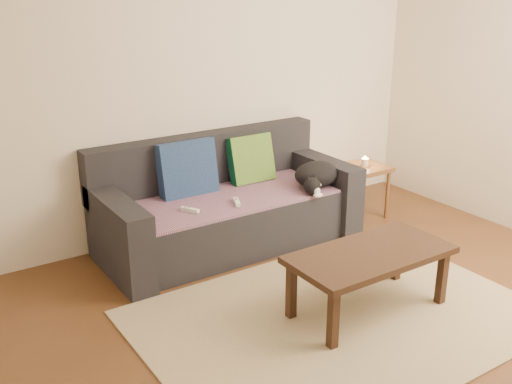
% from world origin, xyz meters
% --- Properties ---
extents(ground, '(4.50, 4.50, 0.00)m').
position_xyz_m(ground, '(0.00, 0.00, 0.00)').
color(ground, brown).
rests_on(ground, ground).
extents(back_wall, '(4.50, 0.04, 2.60)m').
position_xyz_m(back_wall, '(0.00, 2.00, 1.30)').
color(back_wall, beige).
rests_on(back_wall, ground).
extents(sofa, '(2.10, 0.94, 0.87)m').
position_xyz_m(sofa, '(0.00, 1.57, 0.31)').
color(sofa, '#232328').
rests_on(sofa, ground).
extents(throw_blanket, '(1.66, 0.74, 0.02)m').
position_xyz_m(throw_blanket, '(0.00, 1.48, 0.43)').
color(throw_blanket, '#42274A').
rests_on(throw_blanket, sofa).
extents(cushion_navy, '(0.48, 0.20, 0.50)m').
position_xyz_m(cushion_navy, '(-0.25, 1.74, 0.63)').
color(cushion_navy, navy).
rests_on(cushion_navy, throw_blanket).
extents(cushion_green, '(0.40, 0.20, 0.42)m').
position_xyz_m(cushion_green, '(0.35, 1.74, 0.63)').
color(cushion_green, '#0B482A').
rests_on(cushion_green, throw_blanket).
extents(cat, '(0.49, 0.41, 0.21)m').
position_xyz_m(cat, '(0.71, 1.28, 0.54)').
color(cat, black).
rests_on(cat, throw_blanket).
extents(wii_remote_a, '(0.10, 0.15, 0.03)m').
position_xyz_m(wii_remote_a, '(-0.44, 1.36, 0.46)').
color(wii_remote_a, white).
rests_on(wii_remote_a, throw_blanket).
extents(wii_remote_b, '(0.09, 0.15, 0.03)m').
position_xyz_m(wii_remote_b, '(-0.06, 1.31, 0.46)').
color(wii_remote_b, white).
rests_on(wii_remote_b, throw_blanket).
extents(side_table, '(0.39, 0.39, 0.49)m').
position_xyz_m(side_table, '(1.36, 1.39, 0.40)').
color(side_table, brown).
rests_on(side_table, ground).
extents(candle, '(0.06, 0.06, 0.09)m').
position_xyz_m(candle, '(1.36, 1.39, 0.52)').
color(candle, beige).
rests_on(candle, side_table).
extents(rug, '(2.50, 1.80, 0.01)m').
position_xyz_m(rug, '(0.00, 0.15, 0.01)').
color(rug, tan).
rests_on(rug, ground).
extents(coffee_table, '(1.08, 0.54, 0.43)m').
position_xyz_m(coffee_table, '(0.22, 0.12, 0.38)').
color(coffee_table, '#321D13').
rests_on(coffee_table, rug).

